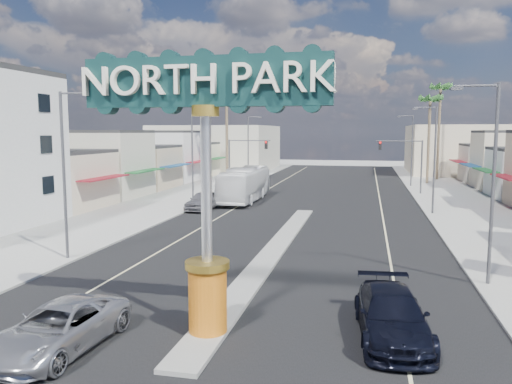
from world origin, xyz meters
The scene contains 24 objects.
ground centered at (0.00, 30.00, 0.00)m, with size 160.00×160.00×0.00m, color gray.
road centered at (0.00, 30.00, 0.01)m, with size 20.00×120.00×0.01m, color black.
median_island centered at (0.00, 14.00, 0.08)m, with size 1.30×30.00×0.16m, color gray.
sidewalk_left centered at (-14.00, 30.00, 0.06)m, with size 8.00×120.00×0.12m, color gray.
sidewalk_right centered at (14.00, 30.00, 0.06)m, with size 8.00×120.00×0.12m, color gray.
storefront_row_left centered at (-24.00, 43.00, 3.00)m, with size 12.00×42.00×6.00m, color beige.
backdrop_far_left centered at (-22.00, 75.00, 4.00)m, with size 20.00×20.00×8.00m, color #B7B29E.
backdrop_far_right centered at (22.00, 75.00, 4.00)m, with size 20.00×20.00×8.00m, color beige.
gateway_sign centered at (0.00, 1.98, 5.93)m, with size 8.20×1.50×9.15m.
traffic_signal_left centered at (-9.18, 43.99, 4.27)m, with size 5.09×0.45×6.00m.
traffic_signal_right centered at (9.18, 43.99, 4.27)m, with size 5.09×0.45×6.00m.
streetlight_l_near centered at (-10.43, 10.00, 5.07)m, with size 2.03×0.22×9.00m.
streetlight_l_mid centered at (-10.43, 30.00, 5.07)m, with size 2.03×0.22×9.00m.
streetlight_l_far centered at (-10.43, 52.00, 5.07)m, with size 2.03×0.22×9.00m.
streetlight_r_near centered at (10.43, 10.00, 5.07)m, with size 2.03×0.22×9.00m.
streetlight_r_mid centered at (10.43, 30.00, 5.07)m, with size 2.03×0.22×9.00m.
streetlight_r_far centered at (10.43, 52.00, 5.07)m, with size 2.03×0.22×9.00m.
palm_left_far centered at (-13.00, 50.00, 11.50)m, with size 2.60×2.60×13.10m.
palm_right_mid centered at (13.00, 56.00, 10.60)m, with size 2.60×2.60×12.10m.
palm_right_far centered at (15.00, 62.00, 12.39)m, with size 2.60×2.60×14.10m.
suv_left centered at (-4.25, -0.13, 0.74)m, with size 2.44×5.30×1.47m, color #B2B2B7.
suv_right centered at (6.09, 3.15, 0.80)m, with size 2.24×5.50×1.60m, color black.
car_parked_left centered at (-9.00, 28.21, 0.83)m, with size 1.97×4.90×1.67m, color slate.
city_bus centered at (-6.81, 34.85, 1.68)m, with size 2.83×12.09×3.37m, color white.
Camera 1 is at (5.16, -13.57, 6.91)m, focal length 35.00 mm.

